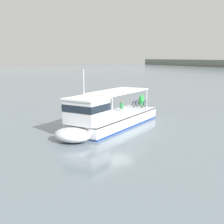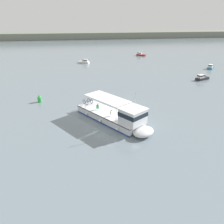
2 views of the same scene
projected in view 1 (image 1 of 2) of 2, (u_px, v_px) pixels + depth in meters
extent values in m
plane|color=slate|center=(116.00, 132.00, 25.45)|extent=(400.00, 400.00, 0.00)
cube|color=silver|center=(115.00, 120.00, 27.47)|extent=(8.46, 10.84, 1.10)
ellipsoid|color=silver|center=(72.00, 135.00, 22.27)|extent=(3.66, 3.43, 1.01)
cube|color=navy|center=(115.00, 125.00, 27.55)|extent=(8.50, 10.86, 0.16)
cube|color=#2D2D33|center=(115.00, 115.00, 27.38)|extent=(8.51, 10.88, 0.10)
cube|color=silver|center=(87.00, 111.00, 23.51)|extent=(3.69, 3.65, 1.90)
cube|color=#19232D|center=(86.00, 107.00, 23.45)|extent=(3.76, 3.72, 0.56)
cube|color=white|center=(86.00, 98.00, 23.32)|extent=(3.91, 3.87, 0.12)
cube|color=white|center=(118.00, 91.00, 27.38)|extent=(6.06, 7.24, 0.10)
cylinder|color=silver|center=(112.00, 109.00, 24.14)|extent=(0.08, 0.08, 2.00)
cylinder|color=silver|center=(85.00, 106.00, 25.54)|extent=(0.08, 0.08, 2.00)
cylinder|color=silver|center=(147.00, 100.00, 29.59)|extent=(0.08, 0.08, 2.00)
cylinder|color=silver|center=(123.00, 98.00, 30.99)|extent=(0.08, 0.08, 2.00)
cylinder|color=silver|center=(84.00, 84.00, 22.86)|extent=(0.06, 0.06, 2.20)
sphere|color=white|center=(77.00, 126.00, 25.54)|extent=(0.36, 0.36, 0.36)
sphere|color=white|center=(99.00, 119.00, 28.31)|extent=(0.36, 0.36, 0.36)
sphere|color=white|center=(116.00, 114.00, 30.91)|extent=(0.36, 0.36, 0.36)
torus|color=black|center=(142.00, 104.00, 30.89)|extent=(0.40, 0.59, 0.66)
torus|color=black|center=(145.00, 104.00, 31.48)|extent=(0.40, 0.59, 0.66)
cylinder|color=#1E478C|center=(143.00, 103.00, 31.17)|extent=(0.42, 0.62, 0.06)
torus|color=black|center=(134.00, 104.00, 31.36)|extent=(0.40, 0.59, 0.66)
torus|color=black|center=(137.00, 103.00, 31.94)|extent=(0.40, 0.59, 0.66)
cylinder|color=#1E478C|center=(136.00, 102.00, 31.63)|extent=(0.42, 0.62, 0.06)
cube|color=#338C4C|center=(122.00, 106.00, 29.14)|extent=(0.39, 0.36, 0.52)
sphere|color=tan|center=(122.00, 102.00, 29.07)|extent=(0.20, 0.20, 0.20)
cube|color=white|center=(105.00, 110.00, 26.69)|extent=(0.39, 0.36, 0.52)
sphere|color=tan|center=(104.00, 106.00, 26.62)|extent=(0.20, 0.20, 0.20)
cylinder|color=green|center=(142.00, 100.00, 40.80)|extent=(0.70, 0.70, 0.90)
cone|color=green|center=(142.00, 95.00, 40.67)|extent=(0.42, 0.42, 0.50)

